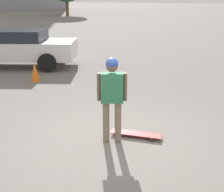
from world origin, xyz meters
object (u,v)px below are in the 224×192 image
traffic_cone (35,72)px  person (112,92)px  skateboard (136,134)px  car_parked_near (16,47)px

traffic_cone → person: bearing=54.0°
person → traffic_cone: size_ratio=2.63×
skateboard → car_parked_near: (-4.12, -6.50, 0.69)m
car_parked_near → traffic_cone: (1.52, 2.06, -0.45)m
skateboard → traffic_cone: bearing=-38.0°
person → traffic_cone: person is taller
person → car_parked_near: person is taller
skateboard → traffic_cone: 5.15m
skateboard → person: bearing=39.8°
skateboard → traffic_cone: traffic_cone is taller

